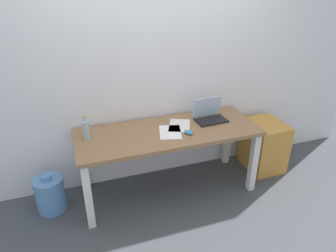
# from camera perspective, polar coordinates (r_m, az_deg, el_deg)

# --- Properties ---
(ground_plane) EXTENTS (8.00, 8.00, 0.00)m
(ground_plane) POSITION_cam_1_polar(r_m,az_deg,el_deg) (3.50, -0.00, -11.50)
(ground_plane) COLOR #42474C
(back_wall) EXTENTS (5.20, 0.08, 2.60)m
(back_wall) POSITION_cam_1_polar(r_m,az_deg,el_deg) (3.25, -2.37, 11.32)
(back_wall) COLOR white
(back_wall) RESTS_ON ground
(desk) EXTENTS (1.84, 0.70, 0.73)m
(desk) POSITION_cam_1_polar(r_m,az_deg,el_deg) (3.14, -0.00, -2.38)
(desk) COLOR olive
(desk) RESTS_ON ground
(laptop_right) EXTENTS (0.34, 0.24, 0.23)m
(laptop_right) POSITION_cam_1_polar(r_m,az_deg,el_deg) (3.32, 7.69, 1.99)
(laptop_right) COLOR black
(laptop_right) RESTS_ON desk
(beer_bottle) EXTENTS (0.07, 0.07, 0.25)m
(beer_bottle) POSITION_cam_1_polar(r_m,az_deg,el_deg) (3.01, -14.92, -0.59)
(beer_bottle) COLOR #99B7C1
(beer_bottle) RESTS_ON desk
(computer_mouse) EXTENTS (0.10, 0.12, 0.03)m
(computer_mouse) POSITION_cam_1_polar(r_m,az_deg,el_deg) (3.03, 3.82, -1.16)
(computer_mouse) COLOR #338CC6
(computer_mouse) RESTS_ON desk
(paper_sheet_near_back) EXTENTS (0.31, 0.36, 0.00)m
(paper_sheet_near_back) POSITION_cam_1_polar(r_m,az_deg,el_deg) (3.19, 2.13, 0.11)
(paper_sheet_near_back) COLOR white
(paper_sheet_near_back) RESTS_ON desk
(paper_sheet_center) EXTENTS (0.28, 0.34, 0.00)m
(paper_sheet_center) POSITION_cam_1_polar(r_m,az_deg,el_deg) (3.06, 0.41, -1.11)
(paper_sheet_center) COLOR white
(paper_sheet_center) RESTS_ON desk
(water_cooler_jug) EXTENTS (0.29, 0.29, 0.41)m
(water_cooler_jug) POSITION_cam_1_polar(r_m,az_deg,el_deg) (3.35, -20.90, -11.61)
(water_cooler_jug) COLOR #598CC6
(water_cooler_jug) RESTS_ON ground
(filing_cabinet) EXTENTS (0.40, 0.48, 0.59)m
(filing_cabinet) POSITION_cam_1_polar(r_m,az_deg,el_deg) (3.87, 17.21, -3.45)
(filing_cabinet) COLOR #C68938
(filing_cabinet) RESTS_ON ground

